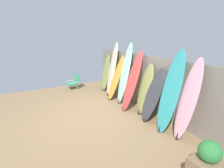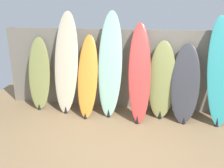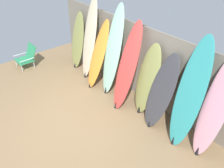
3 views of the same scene
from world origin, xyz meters
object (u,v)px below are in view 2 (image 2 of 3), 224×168
surfboard_olive_0 (39,74)px  surfboard_cream_1 (66,64)px  surfboard_seafoam_3 (110,65)px  surfboard_red_4 (140,73)px  surfboard_olive_5 (162,80)px  surfboard_charcoal_6 (185,84)px  surfboard_teal_7 (220,72)px  surfboard_orange_2 (88,77)px

surfboard_olive_0 → surfboard_cream_1: size_ratio=0.74×
surfboard_seafoam_3 → surfboard_red_4: 0.65m
surfboard_cream_1 → surfboard_red_4: surfboard_cream_1 is taller
surfboard_olive_5 → surfboard_charcoal_6: (0.47, -0.09, -0.02)m
surfboard_red_4 → surfboard_teal_7: bearing=2.5°
surfboard_cream_1 → surfboard_charcoal_6: (2.53, -0.06, -0.31)m
surfboard_olive_0 → surfboard_cream_1: surfboard_cream_1 is taller
surfboard_red_4 → surfboard_olive_5: 0.52m
surfboard_orange_2 → surfboard_teal_7: 2.68m
surfboard_cream_1 → surfboard_red_4: 1.60m
surfboard_olive_0 → surfboard_seafoam_3: size_ratio=0.74×
surfboard_cream_1 → surfboard_olive_5: surfboard_cream_1 is taller
surfboard_olive_5 → surfboard_red_4: bearing=-160.2°
surfboard_seafoam_3 → surfboard_charcoal_6: (1.56, -0.04, -0.31)m
surfboard_cream_1 → surfboard_red_4: bearing=-4.7°
surfboard_cream_1 → surfboard_red_4: (1.60, -0.13, -0.11)m
surfboard_charcoal_6 → surfboard_olive_5: bearing=168.6°
surfboard_seafoam_3 → surfboard_olive_5: (1.09, 0.06, -0.29)m
surfboard_olive_0 → surfboard_teal_7: surfboard_teal_7 is taller
surfboard_seafoam_3 → surfboard_red_4: (0.63, -0.11, -0.11)m
surfboard_olive_0 → surfboard_orange_2: 1.17m
surfboard_seafoam_3 → surfboard_charcoal_6: bearing=-1.5°
surfboard_orange_2 → surfboard_teal_7: bearing=0.8°
surfboard_olive_5 → surfboard_orange_2: bearing=-175.1°
surfboard_orange_2 → surfboard_teal_7: size_ratio=0.80×
surfboard_orange_2 → surfboard_red_4: surfboard_red_4 is taller
surfboard_red_4 → surfboard_teal_7: surfboard_teal_7 is taller
surfboard_cream_1 → surfboard_charcoal_6: size_ratio=1.39×
surfboard_seafoam_3 → surfboard_charcoal_6: surfboard_seafoam_3 is taller
surfboard_orange_2 → surfboard_seafoam_3: bearing=9.5°
surfboard_cream_1 → surfboard_teal_7: 3.17m
surfboard_orange_2 → surfboard_olive_5: surfboard_orange_2 is taller
surfboard_olive_0 → surfboard_seafoam_3: 1.66m
surfboard_olive_5 → surfboard_charcoal_6: surfboard_olive_5 is taller
surfboard_olive_0 → surfboard_teal_7: 3.84m
surfboard_olive_0 → surfboard_charcoal_6: (3.20, -0.11, -0.02)m
surfboard_cream_1 → surfboard_olive_0: bearing=176.0°
surfboard_teal_7 → surfboard_olive_0: bearing=178.4°
surfboard_cream_1 → surfboard_olive_5: bearing=1.0°
surfboard_teal_7 → surfboard_olive_5: bearing=174.9°
surfboard_orange_2 → surfboard_olive_5: bearing=4.9°
surfboard_olive_0 → surfboard_seafoam_3: (1.64, -0.07, 0.29)m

